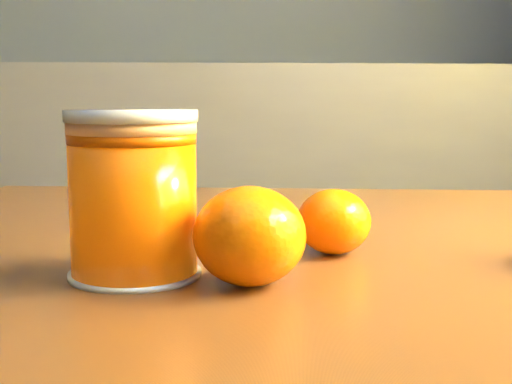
{
  "coord_description": "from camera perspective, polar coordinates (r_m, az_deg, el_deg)",
  "views": [
    {
      "loc": [
        0.75,
        -0.26,
        0.85
      ],
      "look_at": [
        0.79,
        0.24,
        0.78
      ],
      "focal_mm": 50.0,
      "sensor_mm": 36.0,
      "label": 1
    }
  ],
  "objects": [
    {
      "name": "table",
      "position": [
        0.64,
        11.16,
        -12.25
      ],
      "size": [
        1.05,
        0.81,
        0.72
      ],
      "rotation": [
        0.0,
        0.0,
        -0.15
      ],
      "color": "brown",
      "rests_on": "ground"
    },
    {
      "name": "juice_glass",
      "position": [
        0.5,
        -9.79,
        -0.26
      ],
      "size": [
        0.09,
        0.09,
        0.11
      ],
      "rotation": [
        0.0,
        0.0,
        0.23
      ],
      "color": "#DD5404",
      "rests_on": "table"
    },
    {
      "name": "orange_front",
      "position": [
        0.56,
        6.25,
        -2.37
      ],
      "size": [
        0.07,
        0.07,
        0.05
      ],
      "primitive_type": "ellipsoid",
      "rotation": [
        0.0,
        0.0,
        -0.2
      ],
      "color": "orange",
      "rests_on": "table"
    },
    {
      "name": "orange_extra",
      "position": [
        0.47,
        -0.51,
        -3.53
      ],
      "size": [
        0.1,
        0.1,
        0.07
      ],
      "primitive_type": "ellipsoid",
      "rotation": [
        0.0,
        0.0,
        -0.42
      ],
      "color": "orange",
      "rests_on": "table"
    }
  ]
}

